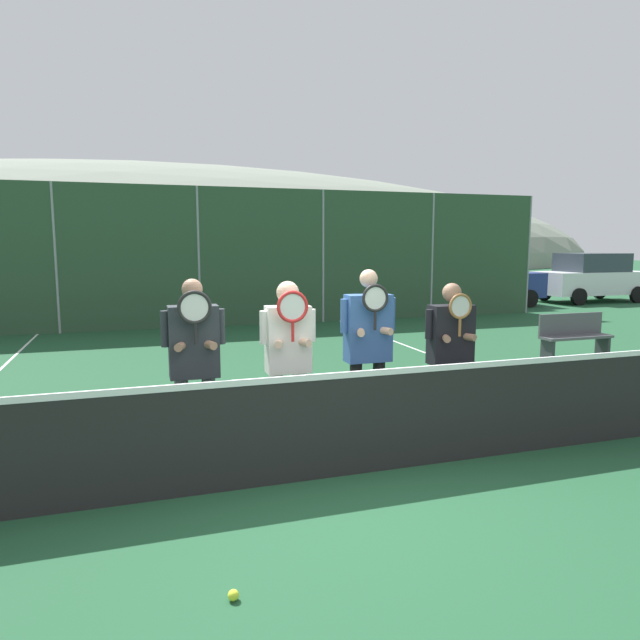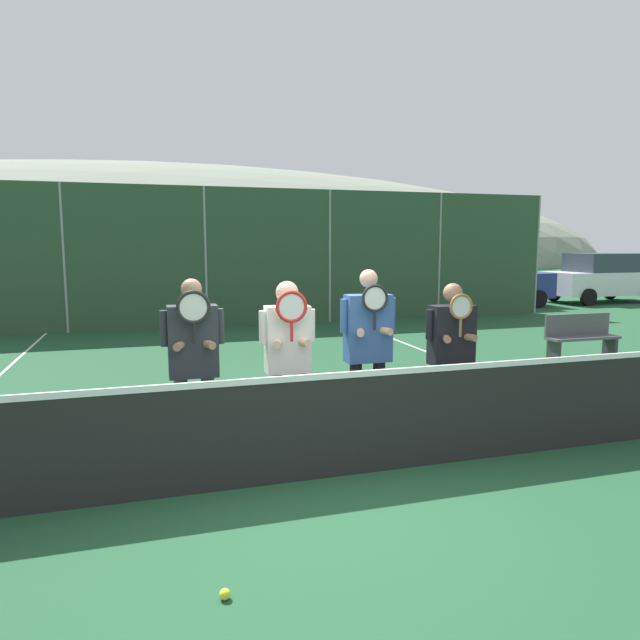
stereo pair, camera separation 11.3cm
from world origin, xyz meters
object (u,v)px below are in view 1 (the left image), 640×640
(player_leftmost, at_px, (194,357))
(car_center, at_px, (346,282))
(bench_courtside, at_px, (574,335))
(player_center_left, at_px, (288,352))
(player_center_right, at_px, (368,343))
(tennis_ball_on_court, at_px, (233,595))
(car_right_of_center, at_px, (480,279))
(car_far_right, at_px, (591,277))
(player_rightmost, at_px, (451,346))
(car_left_of_center, at_px, (178,284))

(player_leftmost, bearing_deg, car_center, 63.00)
(player_leftmost, height_order, bench_courtside, player_leftmost)
(player_leftmost, xyz_separation_m, player_center_left, (0.93, 0.02, -0.01))
(bench_courtside, bearing_deg, player_center_right, -150.99)
(tennis_ball_on_court, bearing_deg, bench_courtside, 36.18)
(player_center_right, height_order, car_right_of_center, player_center_right)
(player_leftmost, relative_size, car_far_right, 0.45)
(tennis_ball_on_court, bearing_deg, player_rightmost, 38.73)
(player_center_right, bearing_deg, player_center_left, -177.72)
(player_center_left, bearing_deg, car_right_of_center, 49.39)
(car_right_of_center, bearing_deg, car_center, -179.89)
(player_rightmost, height_order, bench_courtside, player_rightmost)
(bench_courtside, relative_size, tennis_ball_on_court, 20.80)
(car_left_of_center, distance_m, tennis_ball_on_court, 14.02)
(player_center_left, bearing_deg, car_left_of_center, 91.23)
(car_left_of_center, bearing_deg, car_center, -2.79)
(player_rightmost, distance_m, bench_courtside, 5.43)
(player_rightmost, bearing_deg, car_left_of_center, 100.09)
(player_leftmost, xyz_separation_m, car_far_right, (15.52, 11.50, -0.16))
(car_far_right, relative_size, tennis_ball_on_court, 59.37)
(car_center, xyz_separation_m, bench_courtside, (1.37, -8.43, -0.48))
(car_left_of_center, bearing_deg, player_rightmost, -79.91)
(player_leftmost, distance_m, car_left_of_center, 11.75)
(player_center_right, relative_size, bench_courtside, 1.32)
(player_center_right, height_order, bench_courtside, player_center_right)
(car_far_right, xyz_separation_m, bench_courtside, (-8.30, -8.45, -0.46))
(player_center_right, distance_m, car_center, 12.12)
(car_left_of_center, relative_size, car_center, 1.07)
(player_center_left, relative_size, tennis_ball_on_court, 26.04)
(player_leftmost, xyz_separation_m, car_left_of_center, (0.68, 11.73, -0.12))
(player_center_right, relative_size, car_far_right, 0.46)
(car_far_right, bearing_deg, tennis_ball_on_court, -138.51)
(player_center_left, relative_size, car_center, 0.41)
(player_center_right, bearing_deg, car_far_right, 39.87)
(player_center_left, xyz_separation_m, player_rightmost, (1.84, -0.02, -0.04))
(car_far_right, bearing_deg, player_center_right, -140.13)
(player_center_right, relative_size, tennis_ball_on_court, 27.54)
(bench_courtside, distance_m, tennis_ball_on_court, 8.97)
(player_leftmost, height_order, player_center_left, player_leftmost)
(car_center, height_order, car_right_of_center, car_right_of_center)
(player_center_left, xyz_separation_m, car_left_of_center, (-0.25, 11.71, -0.11))
(car_left_of_center, xyz_separation_m, tennis_ball_on_court, (-0.70, -13.97, -0.92))
(player_leftmost, height_order, player_center_right, player_center_right)
(player_rightmost, relative_size, car_far_right, 0.42)
(player_center_left, height_order, car_left_of_center, car_left_of_center)
(player_center_left, height_order, car_right_of_center, car_right_of_center)
(player_rightmost, xyz_separation_m, car_far_right, (12.75, 11.51, -0.11))
(car_center, bearing_deg, player_leftmost, -117.00)
(player_leftmost, distance_m, player_center_right, 1.81)
(player_center_left, relative_size, player_center_right, 0.95)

